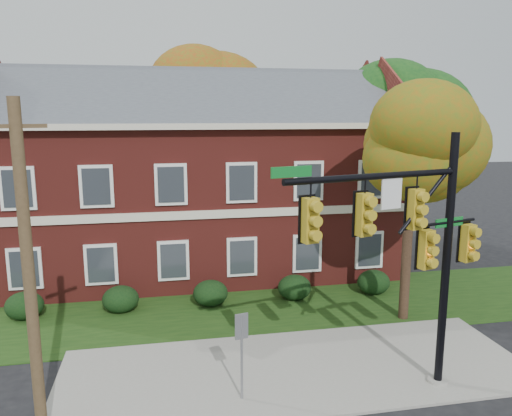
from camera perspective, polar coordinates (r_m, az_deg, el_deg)
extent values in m
plane|color=black|center=(14.99, 5.75, -19.82)|extent=(120.00, 120.00, 0.00)
cube|color=gray|center=(15.81, 4.66, -17.91)|extent=(14.00, 5.00, 0.08)
cube|color=#193811|center=(20.22, 0.76, -11.35)|extent=(30.00, 6.00, 0.04)
cube|color=maroon|center=(24.76, -6.61, 1.06)|extent=(18.00, 8.00, 7.00)
cube|color=beige|center=(24.42, -6.79, 9.47)|extent=(18.80, 8.80, 0.24)
cube|color=beige|center=(20.81, -5.73, -0.75)|extent=(18.00, 0.12, 0.35)
ellipsoid|color=black|center=(20.96, -24.95, -10.09)|extent=(1.40, 1.26, 1.05)
ellipsoid|color=black|center=(20.38, -15.22, -10.03)|extent=(1.40, 1.26, 1.05)
ellipsoid|color=black|center=(20.40, -5.23, -9.67)|extent=(1.40, 1.26, 1.05)
ellipsoid|color=black|center=(21.01, 4.43, -9.04)|extent=(1.40, 1.26, 1.05)
ellipsoid|color=black|center=(22.16, 13.28, -8.25)|extent=(1.40, 1.26, 1.05)
cylinder|color=black|center=(19.17, 16.88, -4.04)|extent=(0.36, 0.36, 5.76)
ellipsoid|color=#9B510D|center=(18.62, 17.48, 6.74)|extent=(4.25, 4.25, 3.60)
ellipsoid|color=#9B510D|center=(18.58, 19.85, 8.45)|extent=(3.50, 3.50, 3.00)
cylinder|color=black|center=(28.71, 15.69, 2.09)|extent=(0.36, 0.36, 7.04)
ellipsoid|color=#103C15|center=(28.42, 16.14, 10.90)|extent=(5.95, 5.95, 5.04)
ellipsoid|color=#103C15|center=(28.38, 18.30, 11.99)|extent=(4.90, 4.90, 4.20)
cylinder|color=black|center=(32.69, -5.98, 3.99)|extent=(0.36, 0.36, 7.68)
ellipsoid|color=#B62E0F|center=(32.49, -6.15, 12.43)|extent=(6.46, 6.46, 5.47)
ellipsoid|color=#B62E0F|center=(32.05, -4.34, 13.56)|extent=(5.32, 5.32, 4.56)
cylinder|color=gray|center=(15.93, 20.04, -18.15)|extent=(0.57, 0.57, 0.16)
cylinder|color=black|center=(14.62, 20.91, -6.03)|extent=(0.27, 0.27, 7.14)
cylinder|color=black|center=(12.39, 13.54, 3.54)|extent=(4.97, 1.46, 0.16)
cylinder|color=black|center=(14.34, 21.22, -1.53)|extent=(1.80, 0.55, 0.08)
cube|color=#AF901C|center=(11.47, 6.21, -1.42)|extent=(0.51, 0.41, 1.18)
cube|color=#AF901C|center=(12.34, 12.25, -0.75)|extent=(0.51, 0.41, 1.18)
cube|color=#AF901C|center=(13.40, 17.77, -0.13)|extent=(0.51, 0.41, 1.18)
cube|color=silver|center=(12.78, 15.22, 1.59)|extent=(0.60, 0.20, 0.76)
cube|color=#0D6722|center=(11.03, 4.08, 4.14)|extent=(1.00, 0.30, 0.24)
cube|color=#AF901C|center=(13.95, 18.88, -4.51)|extent=(0.51, 0.41, 1.18)
cube|color=#AF901C|center=(15.04, 23.05, -3.71)|extent=(0.51, 0.41, 1.18)
cube|color=#0D6722|center=(14.34, 21.22, -1.53)|extent=(0.95, 0.29, 0.23)
cylinder|color=#493822|center=(12.30, -24.51, -7.39)|extent=(0.34, 0.34, 7.97)
cube|color=#493822|center=(11.76, -25.77, 8.43)|extent=(1.19, 0.52, 0.09)
cylinder|color=slate|center=(13.78, -1.64, -16.79)|extent=(0.08, 0.08, 2.48)
cube|color=slate|center=(13.39, -1.66, -13.36)|extent=(0.36, 0.12, 0.70)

